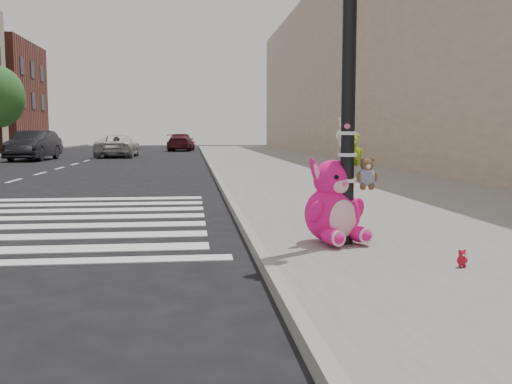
{
  "coord_description": "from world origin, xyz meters",
  "views": [
    {
      "loc": [
        0.79,
        -4.69,
        1.45
      ],
      "look_at": [
        1.54,
        1.95,
        0.75
      ],
      "focal_mm": 40.0,
      "sensor_mm": 36.0,
      "label": 1
    }
  ],
  "objects": [
    {
      "name": "ground",
      "position": [
        0.0,
        0.0,
        0.0
      ],
      "size": [
        120.0,
        120.0,
        0.0
      ],
      "primitive_type": "plane",
      "color": "black",
      "rests_on": "ground"
    },
    {
      "name": "sidewalk_near",
      "position": [
        5.0,
        10.0,
        0.07
      ],
      "size": [
        7.0,
        80.0,
        0.14
      ],
      "primitive_type": "cube",
      "color": "slate",
      "rests_on": "ground"
    },
    {
      "name": "curb_edge",
      "position": [
        1.55,
        10.0,
        0.07
      ],
      "size": [
        0.12,
        80.0,
        0.15
      ],
      "primitive_type": "cube",
      "color": "gray",
      "rests_on": "ground"
    },
    {
      "name": "bld_near",
      "position": [
        10.5,
        20.0,
        5.0
      ],
      "size": [
        5.0,
        60.0,
        10.0
      ],
      "primitive_type": "cube",
      "color": "#BBA88F",
      "rests_on": "ground"
    },
    {
      "name": "signal_pole",
      "position": [
        2.61,
        1.82,
        1.76
      ],
      "size": [
        0.69,
        0.49,
        4.0
      ],
      "color": "black",
      "rests_on": "sidewalk_near"
    },
    {
      "name": "pink_bunny",
      "position": [
        2.47,
        1.88,
        0.57
      ],
      "size": [
        0.85,
        0.93,
        1.05
      ],
      "rotation": [
        0.0,
        0.0,
        0.34
      ],
      "color": "#FF1584",
      "rests_on": "sidewalk_near"
    },
    {
      "name": "red_teddy",
      "position": [
        3.4,
        0.51,
        0.23
      ],
      "size": [
        0.13,
        0.1,
        0.18
      ],
      "primitive_type": null,
      "rotation": [
        0.0,
        0.0,
        0.12
      ],
      "color": "red",
      "rests_on": "sidewalk_near"
    },
    {
      "name": "car_dark_far",
      "position": [
        -7.32,
        25.96,
        0.77
      ],
      "size": [
        1.85,
        4.73,
        1.54
      ],
      "primitive_type": "imported",
      "rotation": [
        0.0,
        0.0,
        -0.05
      ],
      "color": "black",
      "rests_on": "ground"
    },
    {
      "name": "car_white_near",
      "position": [
        -3.5,
        29.47,
        0.65
      ],
      "size": [
        2.24,
        4.71,
        1.3
      ],
      "primitive_type": "imported",
      "rotation": [
        0.0,
        0.0,
        3.12
      ],
      "color": "silver",
      "rests_on": "ground"
    },
    {
      "name": "car_maroon_near",
      "position": [
        0.0,
        40.26,
        0.66
      ],
      "size": [
        2.24,
        4.72,
        1.33
      ],
      "primitive_type": "imported",
      "rotation": [
        0.0,
        0.0,
        3.06
      ],
      "color": "#521720",
      "rests_on": "ground"
    },
    {
      "name": "car_silver_deep",
      "position": [
        -9.31,
        36.01,
        0.66
      ],
      "size": [
        2.15,
        4.08,
        1.32
      ],
      "primitive_type": "imported",
      "rotation": [
        0.0,
        0.0,
        -0.16
      ],
      "color": "#BABBC0",
      "rests_on": "ground"
    }
  ]
}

